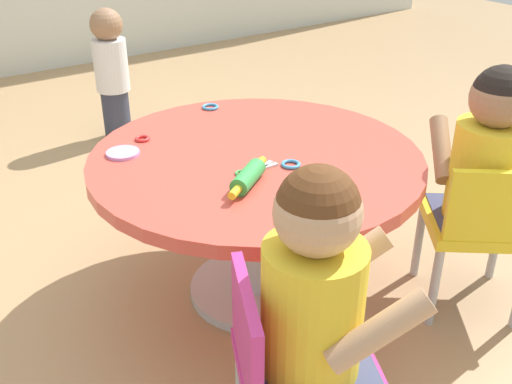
# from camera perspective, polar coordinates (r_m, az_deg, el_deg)

# --- Properties ---
(ground_plane) EXTENTS (10.00, 10.00, 0.00)m
(ground_plane) POSITION_cam_1_polar(r_m,az_deg,el_deg) (2.06, 0.00, -9.38)
(ground_plane) COLOR tan
(craft_table) EXTENTS (1.00, 1.00, 0.51)m
(craft_table) POSITION_cam_1_polar(r_m,az_deg,el_deg) (1.84, 0.00, 0.61)
(craft_table) COLOR silver
(craft_table) RESTS_ON ground
(child_chair_left) EXTENTS (0.40, 0.40, 0.54)m
(child_chair_left) POSITION_cam_1_polar(r_m,az_deg,el_deg) (1.35, 3.54, -16.63)
(child_chair_left) COLOR #B7B7BC
(child_chair_left) RESTS_ON ground
(seated_child_left) EXTENTS (0.43, 0.39, 0.51)m
(seated_child_left) POSITION_cam_1_polar(r_m,az_deg,el_deg) (1.21, 5.73, -8.72)
(seated_child_left) COLOR #3F4772
(seated_child_left) RESTS_ON ground
(child_chair_right) EXTENTS (0.42, 0.42, 0.54)m
(child_chair_right) POSITION_cam_1_polar(r_m,az_deg,el_deg) (1.94, 20.40, -2.95)
(child_chair_right) COLOR #B7B7BC
(child_chair_right) RESTS_ON ground
(seated_child_right) EXTENTS (0.42, 0.44, 0.51)m
(seated_child_right) POSITION_cam_1_polar(r_m,az_deg,el_deg) (1.88, 21.23, 3.60)
(seated_child_right) COLOR #3F4772
(seated_child_right) RESTS_ON ground
(toddler_standing) EXTENTS (0.17, 0.17, 0.67)m
(toddler_standing) POSITION_cam_1_polar(r_m,az_deg,el_deg) (3.18, -13.54, 11.11)
(toddler_standing) COLOR #33384C
(toddler_standing) RESTS_ON ground
(rolling_pin) EXTENTS (0.20, 0.15, 0.05)m
(rolling_pin) POSITION_cam_1_polar(r_m,az_deg,el_deg) (1.60, -0.76, 1.44)
(rolling_pin) COLOR green
(rolling_pin) RESTS_ON craft_table
(craft_scissors) EXTENTS (0.14, 0.08, 0.01)m
(craft_scissors) POSITION_cam_1_polar(r_m,az_deg,el_deg) (1.68, -0.30, 1.89)
(craft_scissors) COLOR silver
(craft_scissors) RESTS_ON craft_table
(playdough_blob_0) EXTENTS (0.10, 0.10, 0.01)m
(playdough_blob_0) POSITION_cam_1_polar(r_m,az_deg,el_deg) (1.83, -12.52, 3.63)
(playdough_blob_0) COLOR #CC99E5
(playdough_blob_0) RESTS_ON craft_table
(cookie_cutter_0) EXTENTS (0.06, 0.06, 0.01)m
(cookie_cutter_0) POSITION_cam_1_polar(r_m,az_deg,el_deg) (1.72, 3.33, 2.65)
(cookie_cutter_0) COLOR #3F99D8
(cookie_cutter_0) RESTS_ON craft_table
(cookie_cutter_1) EXTENTS (0.06, 0.06, 0.01)m
(cookie_cutter_1) POSITION_cam_1_polar(r_m,az_deg,el_deg) (2.16, -4.36, 8.06)
(cookie_cutter_1) COLOR #3F99D8
(cookie_cutter_1) RESTS_ON craft_table
(cookie_cutter_2) EXTENTS (0.06, 0.06, 0.01)m
(cookie_cutter_2) POSITION_cam_1_polar(r_m,az_deg,el_deg) (1.59, 5.76, 0.14)
(cookie_cutter_2) COLOR #3F99D8
(cookie_cutter_2) RESTS_ON craft_table
(cookie_cutter_3) EXTENTS (0.05, 0.05, 0.01)m
(cookie_cutter_3) POSITION_cam_1_polar(r_m,az_deg,el_deg) (1.92, -10.73, 5.01)
(cookie_cutter_3) COLOR red
(cookie_cutter_3) RESTS_ON craft_table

